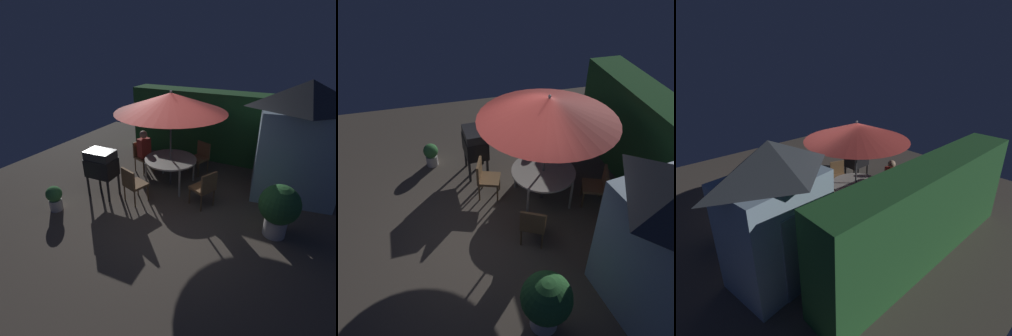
{
  "view_description": "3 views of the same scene",
  "coord_description": "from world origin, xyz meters",
  "views": [
    {
      "loc": [
        2.35,
        -4.51,
        3.52
      ],
      "look_at": [
        -0.12,
        0.4,
        0.86
      ],
      "focal_mm": 28.09,
      "sensor_mm": 36.0,
      "label": 1
    },
    {
      "loc": [
        4.9,
        -1.05,
        5.26
      ],
      "look_at": [
        -0.45,
        0.32,
        0.95
      ],
      "focal_mm": 36.76,
      "sensor_mm": 36.0,
      "label": 2
    },
    {
      "loc": [
        4.53,
        5.98,
        4.19
      ],
      "look_at": [
        -0.22,
        0.84,
        1.18
      ],
      "focal_mm": 30.05,
      "sensor_mm": 36.0,
      "label": 3
    }
  ],
  "objects": [
    {
      "name": "bbq_grill",
      "position": [
        -1.66,
        -0.11,
        0.85
      ],
      "size": [
        0.72,
        0.53,
        1.2
      ],
      "color": "black",
      "rests_on": "ground"
    },
    {
      "name": "ground_plane",
      "position": [
        0.0,
        0.0,
        0.0
      ],
      "size": [
        11.0,
        11.0,
        0.0
      ],
      "primitive_type": "plane",
      "color": "brown"
    },
    {
      "name": "person_in_red",
      "position": [
        -1.44,
        1.5,
        0.78
      ],
      "size": [
        0.34,
        0.4,
        1.26
      ],
      "color": "#CC3D33",
      "rests_on": "ground"
    },
    {
      "name": "patio_table",
      "position": [
        -0.4,
        1.12,
        0.71
      ],
      "size": [
        1.36,
        1.36,
        0.76
      ],
      "color": "#B2ADA3",
      "rests_on": "ground"
    },
    {
      "name": "potted_plant_by_grill",
      "position": [
        -2.23,
        -1.13,
        0.33
      ],
      "size": [
        0.36,
        0.36,
        0.6
      ],
      "color": "silver",
      "rests_on": "ground"
    },
    {
      "name": "potted_plant_by_shed",
      "position": [
        2.37,
        0.2,
        0.65
      ],
      "size": [
        0.78,
        0.78,
        1.11
      ],
      "color": "silver",
      "rests_on": "ground"
    },
    {
      "name": "chair_near_shed",
      "position": [
        -1.53,
        1.53,
        0.52
      ],
      "size": [
        0.6,
        0.59,
        0.9
      ],
      "color": "olive",
      "rests_on": "ground"
    },
    {
      "name": "garden_shed",
      "position": [
        2.49,
        1.96,
        1.43
      ],
      "size": [
        2.08,
        1.58,
        2.81
      ],
      "color": "#9EBCD1",
      "rests_on": "ground"
    },
    {
      "name": "chair_toward_house",
      "position": [
        0.04,
        2.2,
        0.52
      ],
      "size": [
        0.6,
        0.6,
        0.9
      ],
      "color": "olive",
      "rests_on": "ground"
    },
    {
      "name": "hedge_backdrop",
      "position": [
        0.0,
        3.5,
        1.07
      ],
      "size": [
        5.56,
        0.84,
        2.14
      ],
      "color": "#28602D",
      "rests_on": "ground"
    },
    {
      "name": "patio_umbrella",
      "position": [
        -0.4,
        1.12,
        2.22
      ],
      "size": [
        2.73,
        2.73,
        2.51
      ],
      "color": "#4C4C51",
      "rests_on": "ground"
    },
    {
      "name": "chair_toward_hedge",
      "position": [
        0.76,
        0.53,
        0.52
      ],
      "size": [
        0.62,
        0.62,
        0.9
      ],
      "color": "olive",
      "rests_on": "ground"
    },
    {
      "name": "chair_far_side",
      "position": [
        -0.81,
        -0.06,
        0.52
      ],
      "size": [
        0.59,
        0.59,
        0.9
      ],
      "color": "olive",
      "rests_on": "ground"
    }
  ]
}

